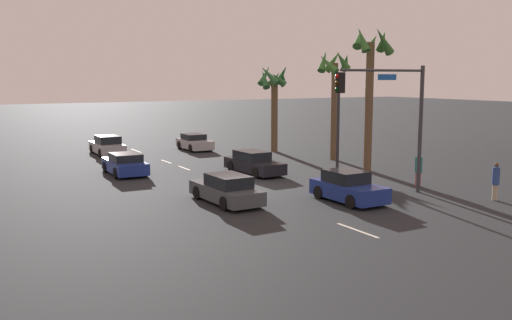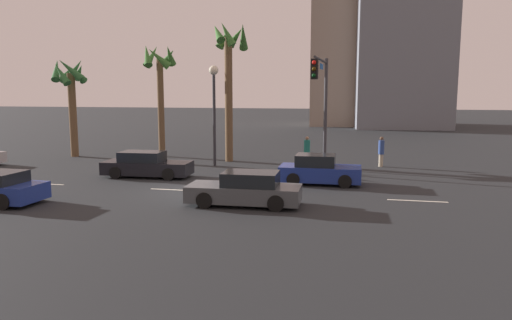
{
  "view_description": "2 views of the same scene",
  "coord_description": "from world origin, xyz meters",
  "px_view_note": "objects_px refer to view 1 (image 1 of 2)",
  "views": [
    {
      "loc": [
        26.4,
        -13.77,
        5.79
      ],
      "look_at": [
        2.78,
        -0.58,
        1.9
      ],
      "focal_mm": 40.2,
      "sensor_mm": 36.0,
      "label": 1
    },
    {
      "loc": [
        7.23,
        -20.4,
        4.5
      ],
      "look_at": [
        3.08,
        -1.16,
        1.69
      ],
      "focal_mm": 33.52,
      "sensor_mm": 36.0,
      "label": 2
    }
  ],
  "objects_px": {
    "streetlamp": "(338,104)",
    "pedestrian_0": "(419,169)",
    "car_4": "(107,146)",
    "pedestrian_1": "(496,180)",
    "car_1": "(125,164)",
    "car_5": "(227,190)",
    "traffic_signal": "(394,108)",
    "car_2": "(348,188)",
    "palm_tree_0": "(371,71)",
    "car_0": "(254,163)",
    "palm_tree_1": "(273,89)",
    "car_3": "(195,142)",
    "palm_tree_2": "(334,79)"
  },
  "relations": [
    {
      "from": "car_5",
      "to": "palm_tree_0",
      "type": "bearing_deg",
      "value": 108.06
    },
    {
      "from": "palm_tree_1",
      "to": "streetlamp",
      "type": "bearing_deg",
      "value": -10.26
    },
    {
      "from": "car_2",
      "to": "car_4",
      "type": "xyz_separation_m",
      "value": [
        -22.24,
        -5.5,
        0.0
      ]
    },
    {
      "from": "pedestrian_0",
      "to": "palm_tree_1",
      "type": "distance_m",
      "value": 16.95
    },
    {
      "from": "car_4",
      "to": "pedestrian_0",
      "type": "distance_m",
      "value": 23.84
    },
    {
      "from": "car_4",
      "to": "pedestrian_0",
      "type": "xyz_separation_m",
      "value": [
        21.03,
        11.23,
        0.28
      ]
    },
    {
      "from": "car_2",
      "to": "palm_tree_2",
      "type": "height_order",
      "value": "palm_tree_2"
    },
    {
      "from": "pedestrian_1",
      "to": "pedestrian_0",
      "type": "bearing_deg",
      "value": -172.86
    },
    {
      "from": "car_3",
      "to": "pedestrian_1",
      "type": "xyz_separation_m",
      "value": [
        24.85,
        4.87,
        0.36
      ]
    },
    {
      "from": "palm_tree_0",
      "to": "car_4",
      "type": "bearing_deg",
      "value": -142.86
    },
    {
      "from": "car_1",
      "to": "car_4",
      "type": "height_order",
      "value": "car_4"
    },
    {
      "from": "car_2",
      "to": "car_1",
      "type": "bearing_deg",
      "value": -151.22
    },
    {
      "from": "car_4",
      "to": "streetlamp",
      "type": "bearing_deg",
      "value": 32.83
    },
    {
      "from": "pedestrian_0",
      "to": "pedestrian_1",
      "type": "distance_m",
      "value": 4.47
    },
    {
      "from": "pedestrian_1",
      "to": "streetlamp",
      "type": "bearing_deg",
      "value": -169.84
    },
    {
      "from": "car_1",
      "to": "car_4",
      "type": "relative_size",
      "value": 0.94
    },
    {
      "from": "car_5",
      "to": "pedestrian_1",
      "type": "xyz_separation_m",
      "value": [
        5.72,
        11.42,
        0.34
      ]
    },
    {
      "from": "car_5",
      "to": "palm_tree_2",
      "type": "relative_size",
      "value": 0.58
    },
    {
      "from": "traffic_signal",
      "to": "pedestrian_1",
      "type": "xyz_separation_m",
      "value": [
        3.36,
        3.46,
        -3.38
      ]
    },
    {
      "from": "car_2",
      "to": "traffic_signal",
      "type": "distance_m",
      "value": 4.64
    },
    {
      "from": "pedestrian_1",
      "to": "palm_tree_0",
      "type": "height_order",
      "value": "palm_tree_0"
    },
    {
      "from": "pedestrian_1",
      "to": "palm_tree_1",
      "type": "relative_size",
      "value": 0.27
    },
    {
      "from": "palm_tree_2",
      "to": "pedestrian_1",
      "type": "bearing_deg",
      "value": -5.89
    },
    {
      "from": "car_1",
      "to": "traffic_signal",
      "type": "xyz_separation_m",
      "value": [
        12.53,
        9.78,
        3.73
      ]
    },
    {
      "from": "pedestrian_1",
      "to": "palm_tree_2",
      "type": "xyz_separation_m",
      "value": [
        -14.88,
        1.53,
        4.72
      ]
    },
    {
      "from": "car_4",
      "to": "pedestrian_1",
      "type": "height_order",
      "value": "pedestrian_1"
    },
    {
      "from": "car_5",
      "to": "palm_tree_0",
      "type": "height_order",
      "value": "palm_tree_0"
    },
    {
      "from": "car_5",
      "to": "palm_tree_1",
      "type": "height_order",
      "value": "palm_tree_1"
    },
    {
      "from": "car_3",
      "to": "car_4",
      "type": "bearing_deg",
      "value": -95.06
    },
    {
      "from": "pedestrian_0",
      "to": "car_5",
      "type": "bearing_deg",
      "value": -96.71
    },
    {
      "from": "pedestrian_0",
      "to": "palm_tree_2",
      "type": "bearing_deg",
      "value": 168.68
    },
    {
      "from": "car_1",
      "to": "car_5",
      "type": "relative_size",
      "value": 0.93
    },
    {
      "from": "car_0",
      "to": "pedestrian_1",
      "type": "relative_size",
      "value": 2.6
    },
    {
      "from": "pedestrian_1",
      "to": "car_1",
      "type": "bearing_deg",
      "value": -140.2
    },
    {
      "from": "car_1",
      "to": "pedestrian_0",
      "type": "xyz_separation_m",
      "value": [
        11.45,
        12.68,
        0.33
      ]
    },
    {
      "from": "car_0",
      "to": "palm_tree_1",
      "type": "relative_size",
      "value": 0.69
    },
    {
      "from": "car_1",
      "to": "palm_tree_2",
      "type": "distance_m",
      "value": 15.65
    },
    {
      "from": "car_4",
      "to": "streetlamp",
      "type": "xyz_separation_m",
      "value": [
        15.5,
        10.0,
        3.59
      ]
    },
    {
      "from": "car_2",
      "to": "palm_tree_0",
      "type": "relative_size",
      "value": 0.45
    },
    {
      "from": "car_3",
      "to": "pedestrian_0",
      "type": "distance_m",
      "value": 20.87
    },
    {
      "from": "car_0",
      "to": "palm_tree_2",
      "type": "xyz_separation_m",
      "value": [
        -2.49,
        7.82,
        5.06
      ]
    },
    {
      "from": "car_5",
      "to": "traffic_signal",
      "type": "bearing_deg",
      "value": 73.49
    },
    {
      "from": "car_4",
      "to": "palm_tree_1",
      "type": "relative_size",
      "value": 0.66
    },
    {
      "from": "car_0",
      "to": "palm_tree_0",
      "type": "xyz_separation_m",
      "value": [
        2.85,
        6.57,
        5.56
      ]
    },
    {
      "from": "car_2",
      "to": "car_0",
      "type": "bearing_deg",
      "value": -179.96
    },
    {
      "from": "car_3",
      "to": "car_0",
      "type": "bearing_deg",
      "value": -6.48
    },
    {
      "from": "car_0",
      "to": "palm_tree_1",
      "type": "distance_m",
      "value": 11.53
    },
    {
      "from": "car_4",
      "to": "streetlamp",
      "type": "height_order",
      "value": "streetlamp"
    },
    {
      "from": "streetlamp",
      "to": "pedestrian_0",
      "type": "bearing_deg",
      "value": 12.54
    },
    {
      "from": "car_0",
      "to": "palm_tree_1",
      "type": "xyz_separation_m",
      "value": [
        -8.52,
        6.48,
        4.28
      ]
    }
  ]
}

